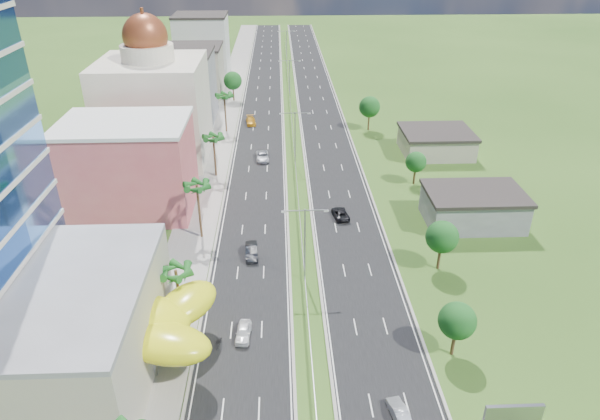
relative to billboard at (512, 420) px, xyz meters
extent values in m
plane|color=#2D5119|center=(-17.00, 18.00, -4.42)|extent=(500.00, 500.00, 0.00)
cube|color=black|center=(-24.50, 108.00, -4.40)|extent=(11.00, 260.00, 0.04)
cube|color=black|center=(-9.50, 108.00, -4.40)|extent=(11.00, 260.00, 0.04)
cube|color=gray|center=(-34.00, 108.00, -4.36)|extent=(7.00, 260.00, 0.12)
cube|color=gray|center=(-17.00, 90.00, -3.80)|extent=(0.08, 216.00, 0.28)
cube|color=gray|center=(-17.00, 192.00, -4.07)|extent=(0.10, 0.12, 0.70)
cylinder|color=gray|center=(-17.00, 28.00, 1.08)|extent=(0.20, 0.20, 11.00)
cube|color=gray|center=(-18.44, 28.00, 6.38)|extent=(2.88, 0.12, 0.12)
cube|color=gray|center=(-15.56, 28.00, 6.38)|extent=(2.88, 0.12, 0.12)
cube|color=silver|center=(-19.72, 28.00, 6.28)|extent=(0.60, 0.25, 0.18)
cube|color=silver|center=(-14.28, 28.00, 6.28)|extent=(0.60, 0.25, 0.18)
cylinder|color=gray|center=(-17.00, 68.00, 1.08)|extent=(0.20, 0.20, 11.00)
cube|color=gray|center=(-18.44, 68.00, 6.38)|extent=(2.88, 0.12, 0.12)
cube|color=gray|center=(-15.56, 68.00, 6.38)|extent=(2.88, 0.12, 0.12)
cube|color=silver|center=(-19.72, 68.00, 6.28)|extent=(0.60, 0.25, 0.18)
cube|color=silver|center=(-14.28, 68.00, 6.28)|extent=(0.60, 0.25, 0.18)
cylinder|color=gray|center=(-17.00, 113.00, 1.08)|extent=(0.20, 0.20, 11.00)
cube|color=gray|center=(-18.44, 113.00, 6.38)|extent=(2.88, 0.12, 0.12)
cube|color=gray|center=(-15.56, 113.00, 6.38)|extent=(2.88, 0.12, 0.12)
cube|color=silver|center=(-19.72, 113.00, 6.28)|extent=(0.60, 0.25, 0.18)
cube|color=silver|center=(-14.28, 113.00, 6.28)|extent=(0.60, 0.25, 0.18)
cylinder|color=gray|center=(-17.00, 158.00, 1.08)|extent=(0.20, 0.20, 11.00)
cube|color=gray|center=(-18.44, 158.00, 6.38)|extent=(2.88, 0.12, 0.12)
cube|color=gray|center=(-15.56, 158.00, 6.38)|extent=(2.88, 0.12, 0.12)
cube|color=silver|center=(-19.72, 158.00, 6.28)|extent=(0.60, 0.25, 0.18)
cube|color=silver|center=(-14.28, 158.00, 6.28)|extent=(0.60, 0.25, 0.18)
cube|color=#B1AB92|center=(-49.00, 12.00, 1.08)|extent=(30.00, 24.00, 11.00)
cylinder|color=gray|center=(-41.00, 16.00, -2.42)|extent=(0.50, 0.50, 4.00)
cylinder|color=gray|center=(-34.00, 11.00, -2.42)|extent=(0.50, 0.50, 4.00)
cylinder|color=gray|center=(-38.00, 8.00, -2.42)|extent=(0.50, 0.50, 4.00)
cylinder|color=gray|center=(-32.00, 16.00, -2.42)|extent=(0.50, 0.50, 4.00)
cube|color=#C6515A|center=(-45.00, 50.00, 3.08)|extent=(20.00, 15.00, 15.00)
cube|color=beige|center=(-45.00, 73.00, 5.58)|extent=(20.00, 20.00, 20.00)
cylinder|color=beige|center=(-45.00, 73.00, 17.08)|extent=(10.00, 10.00, 3.00)
sphere|color=brown|center=(-45.00, 73.00, 20.08)|extent=(8.40, 8.40, 8.40)
cube|color=slate|center=(-44.00, 98.00, 3.58)|extent=(16.00, 15.00, 16.00)
cube|color=#B1AB92|center=(-44.00, 120.00, 2.08)|extent=(16.00, 15.00, 13.00)
cube|color=silver|center=(-44.00, 143.00, 4.58)|extent=(16.00, 15.00, 18.00)
cube|color=#D85919|center=(0.00, 0.00, 0.18)|extent=(5.20, 0.35, 3.20)
cube|color=slate|center=(11.00, 43.00, -1.92)|extent=(15.00, 10.00, 5.00)
cube|color=#B1AB92|center=(13.00, 73.00, -2.22)|extent=(14.00, 12.00, 4.40)
cylinder|color=#47301C|center=(-32.50, 20.00, -0.67)|extent=(0.36, 0.36, 7.50)
cylinder|color=#47301C|center=(-32.50, 40.00, 0.08)|extent=(0.36, 0.36, 9.00)
cylinder|color=#47301C|center=(-32.50, 63.00, -0.42)|extent=(0.36, 0.36, 8.00)
cylinder|color=#47301C|center=(-32.50, 88.00, -0.02)|extent=(0.36, 0.36, 8.80)
cylinder|color=#47301C|center=(-32.50, 113.00, -1.97)|extent=(0.40, 0.40, 4.90)
sphere|color=#1C5A1E|center=(-32.50, 113.00, 1.18)|extent=(4.90, 4.90, 4.90)
cylinder|color=#47301C|center=(-1.00, 13.00, -2.32)|extent=(0.40, 0.40, 4.20)
sphere|color=#1C5A1E|center=(-1.00, 13.00, 0.38)|extent=(4.20, 4.20, 4.20)
cylinder|color=#47301C|center=(2.00, 30.00, -2.15)|extent=(0.40, 0.40, 4.55)
sphere|color=#1C5A1E|center=(2.00, 30.00, 0.78)|extent=(4.55, 4.55, 4.55)
cylinder|color=#47301C|center=(5.00, 58.00, -2.50)|extent=(0.40, 0.40, 3.85)
sphere|color=#1C5A1E|center=(5.00, 58.00, -0.02)|extent=(3.85, 3.85, 3.85)
cylinder|color=#47301C|center=(1.00, 88.00, -1.97)|extent=(0.40, 0.40, 4.90)
sphere|color=#1C5A1E|center=(1.00, 88.00, 1.18)|extent=(4.90, 4.90, 4.90)
imported|color=white|center=(-24.77, 16.76, -3.67)|extent=(1.97, 4.26, 1.41)
imported|color=black|center=(-24.52, 34.26, -3.56)|extent=(2.05, 5.08, 1.64)
imported|color=#B4B6BD|center=(-23.71, 70.53, -3.62)|extent=(2.89, 5.62, 1.52)
imported|color=#C28216|center=(-27.00, 93.23, -3.60)|extent=(2.79, 5.60, 1.56)
imported|color=#ABAEB3|center=(-8.83, 4.46, -3.71)|extent=(2.08, 4.23, 1.33)
imported|color=black|center=(-10.22, 45.50, -3.70)|extent=(2.96, 5.21, 1.37)
imported|color=black|center=(-27.47, 15.36, -3.77)|extent=(0.90, 2.00, 1.23)
camera|label=1|loc=(-20.08, -32.06, 38.70)|focal=32.00mm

